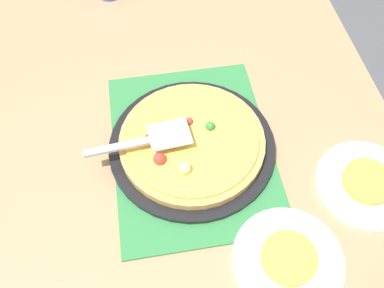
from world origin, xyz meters
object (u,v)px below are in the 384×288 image
Objects in this scene: pizza_pan at (192,146)px; pizza_server at (148,141)px; plate_near_left at (288,260)px; served_slice_right at (368,181)px; plate_far_right at (366,184)px; pizza at (191,141)px; served_slice_left at (289,258)px.

pizza_server reaches higher than pizza_pan.
pizza_pan is 0.11m from pizza_server.
served_slice_right is at bearing 121.59° from plate_near_left.
pizza_pan reaches higher than plate_far_right.
pizza_pan is at bearing 118.11° from pizza.
pizza_server is (-0.15, -0.46, 0.05)m from served_slice_right.
plate_near_left is 2.00× the size of served_slice_left.
plate_far_right is (0.16, 0.36, -0.01)m from pizza_pan.
plate_far_right is at bearing 66.70° from pizza.
pizza is at bearing 94.56° from pizza_server.
plate_far_right is (-0.13, 0.22, 0.00)m from plate_near_left.
pizza_pan is 1.15× the size of pizza.
plate_near_left is at bearing 40.38° from pizza_server.
pizza_pan is 0.02m from pizza.
pizza is at bearing -113.30° from served_slice_right.
plate_far_right is 0.01m from served_slice_right.
served_slice_right is at bearing 66.70° from pizza.
pizza_server is (-0.15, -0.46, 0.06)m from plate_far_right.
pizza reaches higher than served_slice_right.
pizza_server is at bearing -85.44° from pizza.
pizza is 0.40m from plate_far_right.
pizza is 3.00× the size of served_slice_right.
pizza reaches higher than plate_far_right.
pizza_pan is 1.73× the size of plate_near_left.
pizza is 1.50× the size of plate_near_left.
served_slice_right is at bearing 66.52° from pizza_pan.
plate_near_left is (0.29, 0.14, -0.01)m from pizza_pan.
served_slice_left is 0.26m from served_slice_right.
served_slice_left is at bearing 26.42° from pizza.
plate_far_right is at bearing 72.06° from pizza_server.
plate_near_left and plate_far_right have the same top height.
pizza_server reaches higher than plate_near_left.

